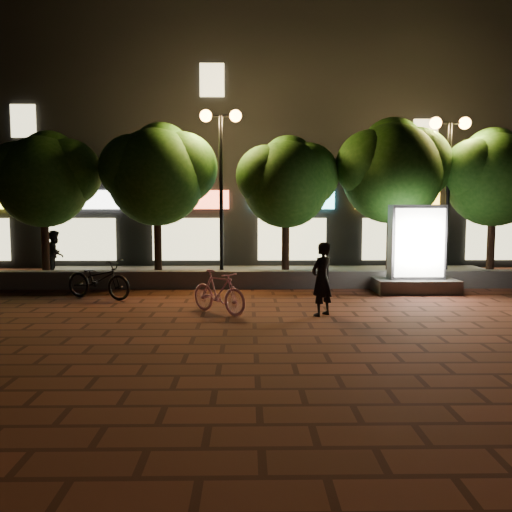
{
  "coord_description": "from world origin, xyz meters",
  "views": [
    {
      "loc": [
        -0.69,
        -11.04,
        2.36
      ],
      "look_at": [
        -0.49,
        1.5,
        1.17
      ],
      "focal_mm": 36.91,
      "sensor_mm": 36.0,
      "label": 1
    }
  ],
  "objects_px": {
    "tree_left": "(159,171)",
    "tree_far_right": "(495,174)",
    "tree_right": "(393,167)",
    "scooter_pink": "(219,292)",
    "rider": "(322,279)",
    "street_lamp_right": "(449,156)",
    "pedestrian": "(55,254)",
    "tree_mid": "(287,178)",
    "scooter_parked": "(99,279)",
    "tree_far_left": "(45,176)",
    "street_lamp_left": "(221,151)",
    "ad_kiosk": "(416,257)"
  },
  "relations": [
    {
      "from": "tree_left",
      "to": "tree_far_right",
      "type": "xyz_separation_m",
      "value": [
        10.5,
        -0.0,
        -0.08
      ]
    },
    {
      "from": "tree_right",
      "to": "tree_far_right",
      "type": "relative_size",
      "value": 1.06
    },
    {
      "from": "scooter_pink",
      "to": "rider",
      "type": "bearing_deg",
      "value": -54.46
    },
    {
      "from": "street_lamp_right",
      "to": "pedestrian",
      "type": "height_order",
      "value": "street_lamp_right"
    },
    {
      "from": "tree_mid",
      "to": "scooter_parked",
      "type": "bearing_deg",
      "value": -147.84
    },
    {
      "from": "rider",
      "to": "pedestrian",
      "type": "xyz_separation_m",
      "value": [
        -7.75,
        5.66,
        0.04
      ]
    },
    {
      "from": "tree_far_left",
      "to": "street_lamp_left",
      "type": "distance_m",
      "value": 5.5
    },
    {
      "from": "tree_far_left",
      "to": "street_lamp_right",
      "type": "height_order",
      "value": "street_lamp_right"
    },
    {
      "from": "tree_far_right",
      "to": "ad_kiosk",
      "type": "xyz_separation_m",
      "value": [
        -3.14,
        -2.3,
        -2.4
      ]
    },
    {
      "from": "tree_right",
      "to": "ad_kiosk",
      "type": "relative_size",
      "value": 2.12
    },
    {
      "from": "street_lamp_right",
      "to": "ad_kiosk",
      "type": "distance_m",
      "value": 3.9
    },
    {
      "from": "scooter_parked",
      "to": "pedestrian",
      "type": "bearing_deg",
      "value": 57.52
    },
    {
      "from": "tree_mid",
      "to": "tree_right",
      "type": "bearing_deg",
      "value": 0.0
    },
    {
      "from": "tree_mid",
      "to": "rider",
      "type": "bearing_deg",
      "value": -86.2
    },
    {
      "from": "tree_right",
      "to": "scooter_pink",
      "type": "height_order",
      "value": "tree_right"
    },
    {
      "from": "pedestrian",
      "to": "ad_kiosk",
      "type": "bearing_deg",
      "value": -108.39
    },
    {
      "from": "tree_right",
      "to": "rider",
      "type": "relative_size",
      "value": 3.18
    },
    {
      "from": "pedestrian",
      "to": "rider",
      "type": "bearing_deg",
      "value": -130.82
    },
    {
      "from": "tree_far_right",
      "to": "scooter_parked",
      "type": "xyz_separation_m",
      "value": [
        -11.54,
        -3.17,
        -2.86
      ]
    },
    {
      "from": "street_lamp_left",
      "to": "scooter_pink",
      "type": "distance_m",
      "value": 5.97
    },
    {
      "from": "tree_right",
      "to": "ad_kiosk",
      "type": "xyz_separation_m",
      "value": [
        0.06,
        -2.3,
        -2.6
      ]
    },
    {
      "from": "tree_left",
      "to": "scooter_parked",
      "type": "bearing_deg",
      "value": -108.26
    },
    {
      "from": "tree_far_left",
      "to": "rider",
      "type": "distance_m",
      "value": 9.82
    },
    {
      "from": "tree_mid",
      "to": "scooter_parked",
      "type": "height_order",
      "value": "tree_mid"
    },
    {
      "from": "pedestrian",
      "to": "tree_left",
      "type": "bearing_deg",
      "value": -100.21
    },
    {
      "from": "tree_mid",
      "to": "rider",
      "type": "relative_size",
      "value": 2.83
    },
    {
      "from": "tree_right",
      "to": "tree_far_right",
      "type": "xyz_separation_m",
      "value": [
        3.2,
        -0.0,
        -0.2
      ]
    },
    {
      "from": "tree_far_left",
      "to": "tree_right",
      "type": "height_order",
      "value": "tree_right"
    },
    {
      "from": "street_lamp_right",
      "to": "rider",
      "type": "distance_m",
      "value": 7.51
    },
    {
      "from": "tree_far_right",
      "to": "scooter_parked",
      "type": "height_order",
      "value": "tree_far_right"
    },
    {
      "from": "tree_far_left",
      "to": "tree_far_right",
      "type": "relative_size",
      "value": 0.97
    },
    {
      "from": "tree_right",
      "to": "rider",
      "type": "height_order",
      "value": "tree_right"
    },
    {
      "from": "tree_far_left",
      "to": "tree_left",
      "type": "xyz_separation_m",
      "value": [
        3.5,
        0.0,
        0.15
      ]
    },
    {
      "from": "tree_far_right",
      "to": "ad_kiosk",
      "type": "bearing_deg",
      "value": -143.83
    },
    {
      "from": "tree_far_left",
      "to": "scooter_pink",
      "type": "distance_m",
      "value": 8.07
    },
    {
      "from": "scooter_pink",
      "to": "scooter_parked",
      "type": "xyz_separation_m",
      "value": [
        -3.16,
        1.89,
        0.02
      ]
    },
    {
      "from": "ad_kiosk",
      "to": "scooter_pink",
      "type": "distance_m",
      "value": 5.95
    },
    {
      "from": "scooter_pink",
      "to": "street_lamp_left",
      "type": "bearing_deg",
      "value": 44.6
    },
    {
      "from": "scooter_pink",
      "to": "rider",
      "type": "xyz_separation_m",
      "value": [
        2.24,
        -0.28,
        0.32
      ]
    },
    {
      "from": "tree_far_right",
      "to": "street_lamp_left",
      "type": "xyz_separation_m",
      "value": [
        -8.55,
        -0.26,
        0.66
      ]
    },
    {
      "from": "ad_kiosk",
      "to": "rider",
      "type": "distance_m",
      "value": 4.28
    },
    {
      "from": "tree_mid",
      "to": "tree_far_right",
      "type": "xyz_separation_m",
      "value": [
        6.5,
        0.0,
        0.15
      ]
    },
    {
      "from": "scooter_pink",
      "to": "scooter_parked",
      "type": "bearing_deg",
      "value": 101.7
    },
    {
      "from": "scooter_parked",
      "to": "pedestrian",
      "type": "height_order",
      "value": "pedestrian"
    },
    {
      "from": "tree_left",
      "to": "rider",
      "type": "bearing_deg",
      "value": -50.8
    },
    {
      "from": "tree_right",
      "to": "scooter_pink",
      "type": "relative_size",
      "value": 3.18
    },
    {
      "from": "pedestrian",
      "to": "tree_far_right",
      "type": "bearing_deg",
      "value": -96.03
    },
    {
      "from": "tree_left",
      "to": "tree_mid",
      "type": "xyz_separation_m",
      "value": [
        4.0,
        -0.0,
        -0.23
      ]
    },
    {
      "from": "street_lamp_right",
      "to": "tree_far_right",
      "type": "bearing_deg",
      "value": 9.61
    },
    {
      "from": "tree_left",
      "to": "street_lamp_right",
      "type": "bearing_deg",
      "value": -1.68
    }
  ]
}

